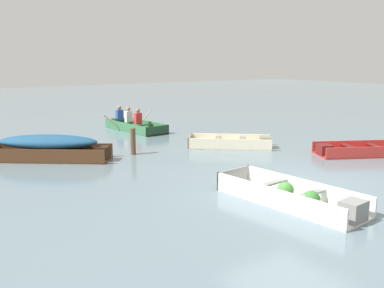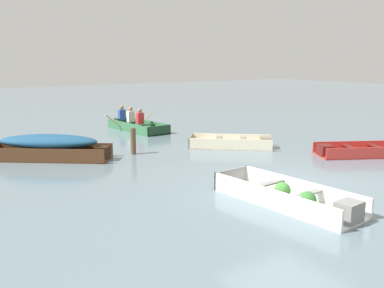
{
  "view_description": "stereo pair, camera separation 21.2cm",
  "coord_description": "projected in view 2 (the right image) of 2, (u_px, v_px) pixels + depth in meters",
  "views": [
    {
      "loc": [
        -7.24,
        -6.48,
        2.82
      ],
      "look_at": [
        -0.16,
        3.81,
        0.35
      ],
      "focal_mm": 40.0,
      "sensor_mm": 36.0,
      "label": 1
    },
    {
      "loc": [
        -7.07,
        -6.6,
        2.82
      ],
      "look_at": [
        -0.16,
        3.81,
        0.35
      ],
      "focal_mm": 40.0,
      "sensor_mm": 36.0,
      "label": 2
    }
  ],
  "objects": [
    {
      "name": "skiff_dark_varnish_far_moored",
      "position": [
        50.0,
        145.0,
        12.23
      ],
      "size": [
        3.35,
        2.88,
        0.73
      ],
      "color": "#4C2D19",
      "rests_on": "ground"
    },
    {
      "name": "skiff_red_mid_moored",
      "position": [
        360.0,
        152.0,
        12.77
      ],
      "size": [
        2.93,
        2.19,
        0.35
      ],
      "color": "#AD2D28",
      "rests_on": "ground"
    },
    {
      "name": "rowboat_green_with_crew",
      "position": [
        135.0,
        124.0,
        17.47
      ],
      "size": [
        2.29,
        3.14,
        0.92
      ],
      "color": "#387047",
      "rests_on": "ground"
    },
    {
      "name": "dinghy_white_foreground",
      "position": [
        292.0,
        198.0,
        8.37
      ],
      "size": [
        1.31,
        3.19,
        0.4
      ],
      "color": "white",
      "rests_on": "ground"
    },
    {
      "name": "mooring_post",
      "position": [
        133.0,
        141.0,
        12.9
      ],
      "size": [
        0.16,
        0.16,
        0.8
      ],
      "primitive_type": "cylinder",
      "color": "brown",
      "rests_on": "ground"
    },
    {
      "name": "ground_plane",
      "position": [
        290.0,
        185.0,
        9.78
      ],
      "size": [
        80.0,
        80.0,
        0.0
      ],
      "primitive_type": "plane",
      "color": "slate"
    },
    {
      "name": "skiff_cream_near_moored",
      "position": [
        234.0,
        144.0,
        13.93
      ],
      "size": [
        2.68,
        2.49,
        0.37
      ],
      "color": "beige",
      "rests_on": "ground"
    }
  ]
}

